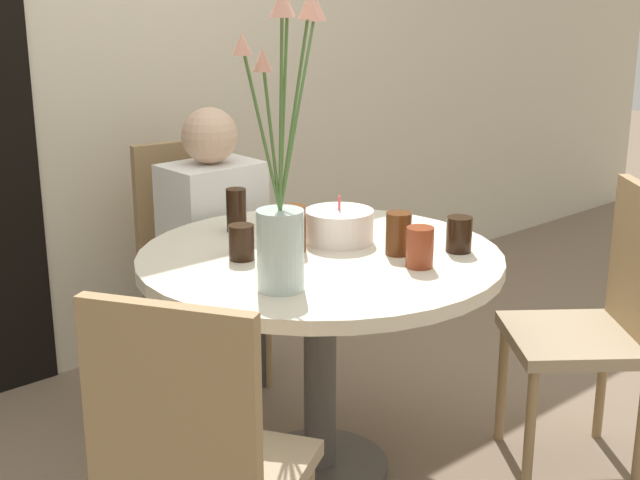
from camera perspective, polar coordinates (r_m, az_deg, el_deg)
The scene contains 16 objects.
ground_plane at distance 2.95m, azimuth -0.00°, elevation -14.49°, with size 16.00×16.00×0.00m, color #7A6651.
wall_back at distance 3.56m, azimuth -14.01°, elevation 12.57°, with size 8.00×0.05×2.60m.
dining_table at distance 2.68m, azimuth -0.00°, elevation -3.38°, with size 1.09×1.09×0.73m.
chair_right_flank at distance 3.43m, azimuth -8.00°, elevation -0.53°, with size 0.46×0.46×0.92m.
chair_far_back at distance 1.99m, azimuth -7.94°, elevation -13.87°, with size 0.55×0.55×0.92m.
chair_left_flank at distance 2.89m, azimuth 17.56°, elevation -4.52°, with size 0.56×0.56×0.92m.
birthday_cake at distance 2.74m, azimuth 1.24°, elevation 0.91°, with size 0.21×0.21×0.15m.
flower_vase at distance 2.27m, azimuth -2.43°, elevation 2.63°, with size 0.37×0.23×0.76m.
side_plate at distance 2.97m, azimuth -0.65°, elevation 1.24°, with size 0.18×0.18×0.01m.
drink_glass_0 at distance 2.58m, azimuth -5.04°, elevation -0.15°, with size 0.07×0.07×0.10m.
drink_glass_1 at distance 2.64m, azimuth -1.71°, elevation 0.74°, with size 0.07×0.07×0.14m.
drink_glass_2 at distance 2.52m, azimuth 6.40°, elevation -0.46°, with size 0.08×0.08×0.12m.
drink_glass_3 at distance 2.62m, azimuth 5.04°, elevation 0.42°, with size 0.08×0.08×0.13m.
drink_glass_4 at distance 2.86m, azimuth -5.38°, elevation 1.92°, with size 0.06×0.06×0.14m.
drink_glass_5 at distance 2.68m, azimuth 8.89°, elevation 0.37°, with size 0.08×0.08×0.11m.
person_boy at distance 3.30m, azimuth -6.79°, elevation -1.44°, with size 0.34×0.24×1.08m.
Camera 1 is at (-1.69, -1.87, 1.52)m, focal length 50.00 mm.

